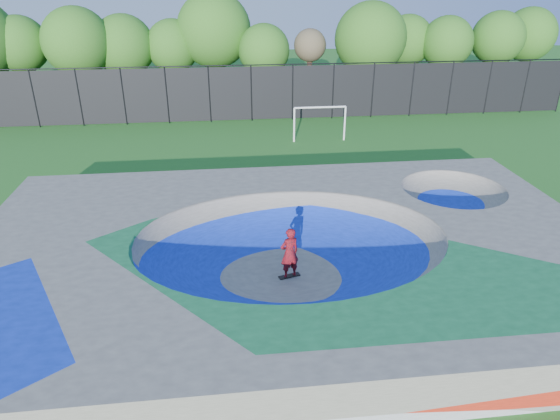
{
  "coord_description": "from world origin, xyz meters",
  "views": [
    {
      "loc": [
        -2.14,
        -15.14,
        9.68
      ],
      "look_at": [
        -0.02,
        3.0,
        1.1
      ],
      "focal_mm": 32.0,
      "sensor_mm": 36.0,
      "label": 1
    }
  ],
  "objects": [
    {
      "name": "fence",
      "position": [
        0.0,
        21.0,
        2.1
      ],
      "size": [
        48.09,
        0.09,
        4.04
      ],
      "color": "black",
      "rests_on": "ground"
    },
    {
      "name": "treeline",
      "position": [
        -2.04,
        26.21,
        5.12
      ],
      "size": [
        51.92,
        7.63,
        8.75
      ],
      "color": "#402A20",
      "rests_on": "ground"
    },
    {
      "name": "soccer_goal",
      "position": [
        3.99,
        15.54,
        1.56
      ],
      "size": [
        3.4,
        0.12,
        2.25
      ],
      "color": "white",
      "rests_on": "ground"
    },
    {
      "name": "skater",
      "position": [
        -0.07,
        -0.25,
        0.96
      ],
      "size": [
        0.82,
        0.68,
        1.92
      ],
      "primitive_type": "imported",
      "rotation": [
        0.0,
        0.0,
        3.51
      ],
      "color": "red",
      "rests_on": "ground"
    },
    {
      "name": "skateboard",
      "position": [
        -0.07,
        -0.25,
        0.03
      ],
      "size": [
        0.81,
        0.42,
        0.05
      ],
      "primitive_type": "cube",
      "rotation": [
        0.0,
        0.0,
        0.28
      ],
      "color": "black",
      "rests_on": "ground"
    },
    {
      "name": "skate_deck",
      "position": [
        0.0,
        0.0,
        0.75
      ],
      "size": [
        22.0,
        14.0,
        1.5
      ],
      "primitive_type": "cube",
      "color": "gray",
      "rests_on": "ground"
    },
    {
      "name": "ground",
      "position": [
        0.0,
        0.0,
        0.0
      ],
      "size": [
        120.0,
        120.0,
        0.0
      ],
      "primitive_type": "plane",
      "color": "#20601A",
      "rests_on": "ground"
    }
  ]
}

